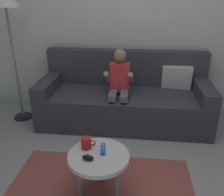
% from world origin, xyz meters
% --- Properties ---
extents(wall_back, '(4.67, 0.05, 2.50)m').
position_xyz_m(wall_back, '(0.00, 1.84, 1.25)').
color(wall_back, beige).
rests_on(wall_back, ground).
extents(couch, '(2.07, 0.80, 0.87)m').
position_xyz_m(couch, '(-0.14, 1.45, 0.30)').
color(couch, '#38383D').
rests_on(couch, ground).
extents(person_seated_on_couch, '(0.32, 0.39, 0.96)m').
position_xyz_m(person_seated_on_couch, '(-0.20, 1.27, 0.55)').
color(person_seated_on_couch, slate).
rests_on(person_seated_on_couch, ground).
extents(coffee_table, '(0.48, 0.48, 0.39)m').
position_xyz_m(coffee_table, '(-0.26, 0.14, 0.35)').
color(coffee_table, beige).
rests_on(coffee_table, ground).
extents(area_rug, '(1.58, 1.04, 0.01)m').
position_xyz_m(area_rug, '(-0.26, 0.14, 0.00)').
color(area_rug, '#9E4C42').
rests_on(area_rug, ground).
extents(game_remote_blue_near_edge, '(0.05, 0.14, 0.03)m').
position_xyz_m(game_remote_blue_near_edge, '(-0.23, 0.20, 0.40)').
color(game_remote_blue_near_edge, blue).
rests_on(game_remote_blue_near_edge, coffee_table).
extents(nunchuk_black, '(0.09, 0.05, 0.05)m').
position_xyz_m(nunchuk_black, '(-0.33, 0.07, 0.41)').
color(nunchuk_black, black).
rests_on(nunchuk_black, coffee_table).
extents(coffee_mug, '(0.12, 0.08, 0.09)m').
position_xyz_m(coffee_mug, '(-0.37, 0.22, 0.44)').
color(coffee_mug, red).
rests_on(coffee_mug, coffee_table).
extents(floor_lamp, '(0.32, 0.32, 1.60)m').
position_xyz_m(floor_lamp, '(-1.49, 1.37, 1.38)').
color(floor_lamp, black).
rests_on(floor_lamp, ground).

